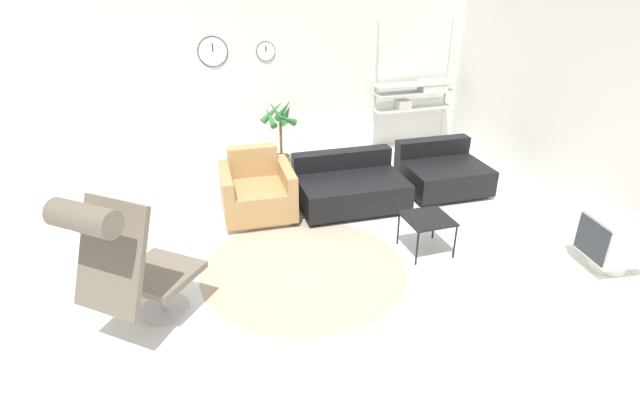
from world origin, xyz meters
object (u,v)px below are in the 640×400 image
armchair_red (257,193)px  crt_television (613,241)px  lounge_chair (123,255)px  couch_low (349,188)px  shelf_unit (419,93)px  couch_second (442,173)px  potted_plant (280,137)px  side_table (427,221)px

armchair_red → crt_television: size_ratio=1.54×
lounge_chair → couch_low: bearing=75.4°
lounge_chair → armchair_red: size_ratio=1.51×
lounge_chair → shelf_unit: (4.34, 3.45, 0.14)m
armchair_red → couch_second: 2.52m
couch_low → crt_television: (1.99, -2.15, 0.08)m
couch_second → potted_plant: bearing=-31.5°
couch_second → shelf_unit: 1.81m
side_table → shelf_unit: bearing=64.7°
potted_plant → couch_low: bearing=-67.0°
crt_television → lounge_chair: bearing=92.8°
lounge_chair → potted_plant: bearing=98.1°
lounge_chair → couch_second: bearing=65.8°
side_table → potted_plant: 2.81m
lounge_chair → armchair_red: (1.38, 1.83, -0.48)m
lounge_chair → shelf_unit: size_ratio=0.67×
couch_second → shelf_unit: shelf_unit is taller
couch_low → crt_television: size_ratio=2.34×
armchair_red → shelf_unit: shelf_unit is taller
crt_television → potted_plant: bearing=44.0°
couch_low → crt_television: 2.93m
potted_plant → shelf_unit: size_ratio=0.54×
couch_low → shelf_unit: bearing=-134.8°
couch_low → crt_television: bearing=134.7°
couch_second → potted_plant: size_ratio=0.99×
couch_second → couch_low: bearing=4.7°
lounge_chair → crt_television: (4.54, -0.39, -0.46)m
couch_second → crt_television: bearing=107.9°
side_table → armchair_red: bearing=138.3°
side_table → crt_television: size_ratio=0.83×
lounge_chair → couch_low: 3.14m
crt_television → potted_plant: potted_plant is taller
lounge_chair → potted_plant: size_ratio=1.22×
lounge_chair → armchair_red: 2.35m
shelf_unit → crt_television: bearing=-87.0°
couch_low → potted_plant: bearing=-65.1°
crt_television → shelf_unit: size_ratio=0.29×
shelf_unit → lounge_chair: bearing=-141.5°
armchair_red → side_table: armchair_red is taller
armchair_red → side_table: size_ratio=1.85×
couch_low → side_table: size_ratio=2.81×
side_table → crt_television: bearing=-27.7°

